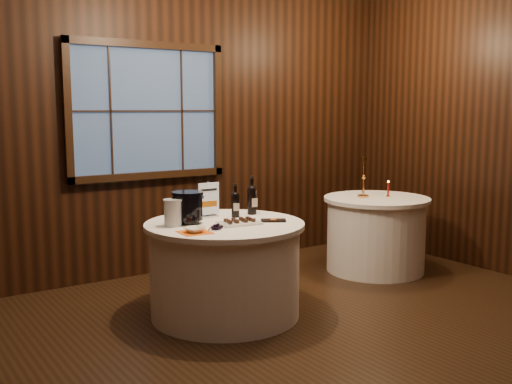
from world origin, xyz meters
TOP-DOWN VIEW (x-y plane):
  - ground at (0.00, 0.00)m, footprint 6.00×6.00m
  - back_wall at (0.00, 2.48)m, footprint 6.00×0.10m
  - main_table at (0.00, 1.00)m, footprint 1.28×1.28m
  - side_table at (2.00, 1.30)m, footprint 1.08×1.08m
  - sign_stand at (0.01, 1.27)m, footprint 0.19×0.09m
  - port_bottle_left at (0.20, 1.16)m, footprint 0.07×0.08m
  - port_bottle_right at (0.39, 1.19)m, footprint 0.08×0.08m
  - ice_bucket at (-0.26, 1.13)m, footprint 0.25×0.25m
  - chocolate_plate at (0.06, 0.87)m, footprint 0.34×0.25m
  - chocolate_box at (0.35, 0.82)m, footprint 0.22×0.19m
  - grape_bunch at (-0.19, 0.78)m, footprint 0.17×0.09m
  - glass_pitcher at (-0.40, 1.10)m, footprint 0.19×0.15m
  - orange_napkin at (-0.38, 0.79)m, footprint 0.23×0.23m
  - cracker_bowl at (-0.38, 0.79)m, footprint 0.17×0.17m
  - brass_candlestick at (1.89, 1.39)m, footprint 0.12×0.12m
  - red_candle at (2.12, 1.26)m, footprint 0.05×0.05m

SIDE VIEW (x-z plane):
  - ground at x=0.00m, z-range 0.00..0.00m
  - main_table at x=0.00m, z-range 0.00..0.77m
  - side_table at x=2.00m, z-range 0.00..0.77m
  - orange_napkin at x=-0.38m, z-range 0.77..0.77m
  - chocolate_box at x=0.35m, z-range 0.77..0.79m
  - chocolate_plate at x=0.06m, z-range 0.77..0.81m
  - grape_bunch at x=-0.19m, z-range 0.77..0.81m
  - cracker_bowl at x=-0.38m, z-range 0.77..0.81m
  - red_candle at x=2.12m, z-range 0.75..0.92m
  - sign_stand at x=0.01m, z-range 0.72..1.03m
  - glass_pitcher at x=-0.40m, z-range 0.77..0.98m
  - port_bottle_left at x=0.20m, z-range 0.75..1.03m
  - ice_bucket at x=-0.26m, z-range 0.78..1.03m
  - port_bottle_right at x=0.39m, z-range 0.75..1.08m
  - brass_candlestick at x=1.89m, z-range 0.71..1.12m
  - back_wall at x=0.00m, z-range 0.04..3.04m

